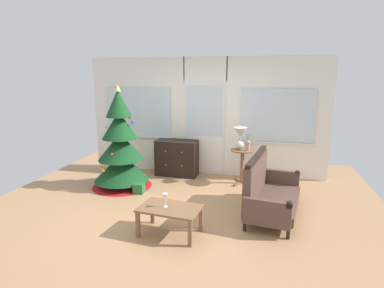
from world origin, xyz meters
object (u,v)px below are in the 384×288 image
object	(u,v)px
gift_box	(139,188)
dresser_cabinet	(177,158)
side_table	(242,160)
flower_vase	(248,145)
table_lamp	(240,135)
christmas_tree	(121,151)
settee_sofa	(267,191)
wine_glass	(165,197)
coffee_table	(170,211)

from	to	relation	value
gift_box	dresser_cabinet	bearing A→B (deg)	71.70
side_table	flower_vase	distance (m)	0.34
table_lamp	flower_vase	size ratio (longest dim) A/B	1.26
christmas_tree	dresser_cabinet	bearing A→B (deg)	46.67
dresser_cabinet	flower_vase	world-z (taller)	flower_vase
table_lamp	settee_sofa	bearing A→B (deg)	-68.64
table_lamp	wine_glass	world-z (taller)	table_lamp
dresser_cabinet	coffee_table	size ratio (longest dim) A/B	1.02
coffee_table	dresser_cabinet	bearing A→B (deg)	103.03
side_table	table_lamp	size ratio (longest dim) A/B	1.61
dresser_cabinet	flower_vase	size ratio (longest dim) A/B	2.62
wine_glass	gift_box	xyz separation A→B (m)	(-0.94, 1.36, -0.44)
dresser_cabinet	table_lamp	world-z (taller)	table_lamp
table_lamp	flower_vase	world-z (taller)	table_lamp
flower_vase	gift_box	distance (m)	2.27
settee_sofa	flower_vase	xyz separation A→B (m)	(-0.39, 1.29, 0.45)
dresser_cabinet	side_table	distance (m)	1.46
settee_sofa	gift_box	bearing A→B (deg)	170.83
flower_vase	coffee_table	xyz separation A→B (m)	(-0.94, -2.28, -0.49)
table_lamp	coffee_table	world-z (taller)	table_lamp
wine_glass	dresser_cabinet	bearing A→B (deg)	101.76
gift_box	settee_sofa	bearing A→B (deg)	-9.17
christmas_tree	gift_box	bearing A→B (deg)	-31.78
flower_vase	wine_glass	size ratio (longest dim) A/B	1.79
table_lamp	gift_box	size ratio (longest dim) A/B	2.34
settee_sofa	side_table	distance (m)	1.44
side_table	table_lamp	xyz separation A→B (m)	(-0.06, 0.04, 0.49)
table_lamp	wine_glass	bearing A→B (deg)	-109.41
dresser_cabinet	settee_sofa	size ratio (longest dim) A/B	0.56
settee_sofa	coffee_table	world-z (taller)	settee_sofa
gift_box	table_lamp	bearing A→B (deg)	29.77
table_lamp	gift_box	bearing A→B (deg)	-150.23
dresser_cabinet	table_lamp	distance (m)	1.52
christmas_tree	settee_sofa	bearing A→B (deg)	-13.44
settee_sofa	table_lamp	size ratio (longest dim) A/B	3.74
side_table	wine_glass	xyz separation A→B (m)	(-0.90, -2.34, 0.04)
table_lamp	gift_box	xyz separation A→B (m)	(-1.78, -1.02, -0.90)
flower_vase	gift_box	size ratio (longest dim) A/B	1.86
christmas_tree	table_lamp	bearing A→B (deg)	17.83
wine_glass	gift_box	world-z (taller)	wine_glass
settee_sofa	wine_glass	xyz separation A→B (m)	(-1.38, -0.98, 0.16)
dresser_cabinet	coffee_table	world-z (taller)	dresser_cabinet
settee_sofa	gift_box	world-z (taller)	settee_sofa
gift_box	wine_glass	bearing A→B (deg)	-55.22
settee_sofa	side_table	xyz separation A→B (m)	(-0.49, 1.35, 0.13)
gift_box	flower_vase	bearing A→B (deg)	25.33
christmas_tree	gift_box	size ratio (longest dim) A/B	10.61
christmas_tree	table_lamp	size ratio (longest dim) A/B	4.53
christmas_tree	flower_vase	size ratio (longest dim) A/B	5.70
christmas_tree	gift_box	distance (m)	0.84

